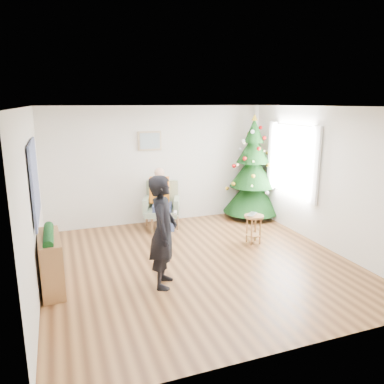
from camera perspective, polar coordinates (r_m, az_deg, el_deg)
name	(u,v)px	position (r m, az deg, el deg)	size (l,w,h in m)	color
floor	(199,263)	(6.49, 1.00, -10.74)	(5.00, 5.00, 0.00)	brown
ceiling	(199,107)	(5.92, 1.11, 12.89)	(5.00, 5.00, 0.00)	white
wall_back	(159,165)	(8.41, -5.10, 4.11)	(5.00, 5.00, 0.00)	silver
wall_front	(288,240)	(3.94, 14.36, -7.17)	(5.00, 5.00, 0.00)	silver
wall_left	(32,202)	(5.69, -23.14, -1.45)	(5.00, 5.00, 0.00)	silver
wall_right	(325,178)	(7.33, 19.62, 1.99)	(5.00, 5.00, 0.00)	silver
window_panel	(293,160)	(8.06, 15.07, 4.73)	(0.04, 1.30, 1.40)	white
curtains	(291,160)	(8.05, 14.90, 4.73)	(0.05, 1.75, 1.50)	white
christmas_tree	(253,172)	(8.86, 9.22, 3.06)	(1.33, 1.33, 2.41)	#3F2816
stool	(254,229)	(7.34, 9.36, -5.58)	(0.37, 0.37, 0.56)	brown
laptop	(254,215)	(7.25, 9.45, -3.44)	(0.31, 0.20, 0.02)	silver
armchair	(162,211)	(8.18, -4.62, -2.85)	(0.90, 0.88, 1.00)	gray
seated_person	(161,198)	(8.05, -4.71, -0.89)	(0.52, 0.67, 1.31)	navy
standing_man	(163,232)	(5.47, -4.42, -6.07)	(0.61, 0.40, 1.67)	black
game_controller	(175,213)	(5.40, -2.56, -3.18)	(0.04, 0.13, 0.04)	white
console	(51,263)	(5.88, -20.69, -10.03)	(0.30, 1.00, 0.80)	brown
garland	(48,235)	(5.74, -21.04, -6.17)	(0.14, 0.14, 0.90)	black
tapestry	(35,181)	(5.93, -22.85, 1.62)	(0.03, 1.50, 1.15)	black
framed_picture	(150,141)	(8.25, -6.46, 7.75)	(0.52, 0.05, 0.42)	tan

